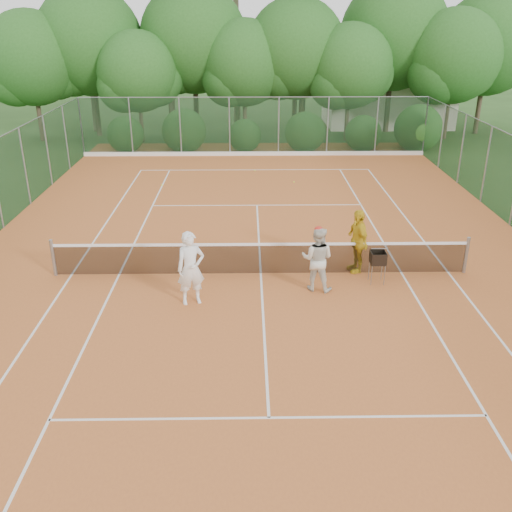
{
  "coord_description": "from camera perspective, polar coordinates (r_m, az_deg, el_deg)",
  "views": [
    {
      "loc": [
        -0.38,
        -15.02,
        7.02
      ],
      "look_at": [
        -0.16,
        -1.2,
        1.1
      ],
      "focal_mm": 40.0,
      "sensor_mm": 36.0,
      "label": 1
    }
  ],
  "objects": [
    {
      "name": "court_markings",
      "position": [
        16.57,
        0.48,
        -1.78
      ],
      "size": [
        11.03,
        23.83,
        0.01
      ],
      "color": "white",
      "rests_on": "clay_court"
    },
    {
      "name": "stray_ball_c",
      "position": [
        27.53,
        -0.11,
        8.54
      ],
      "size": [
        0.07,
        0.07,
        0.07
      ],
      "primitive_type": "sphere",
      "color": "#CBDC33",
      "rests_on": "clay_court"
    },
    {
      "name": "fence_back",
      "position": [
        30.52,
        -0.2,
        12.81
      ],
      "size": [
        18.07,
        0.07,
        3.0
      ],
      "color": "#19381E",
      "rests_on": "clay_court"
    },
    {
      "name": "ground",
      "position": [
        16.58,
        0.48,
        -1.86
      ],
      "size": [
        120.0,
        120.0,
        0.0
      ],
      "primitive_type": "plane",
      "color": "#254719",
      "rests_on": "ground"
    },
    {
      "name": "player_white",
      "position": [
        14.65,
        -6.53,
        -1.24
      ],
      "size": [
        0.82,
        0.65,
        1.96
      ],
      "primitive_type": "imported",
      "rotation": [
        0.0,
        0.0,
        0.28
      ],
      "color": "white",
      "rests_on": "clay_court"
    },
    {
      "name": "tropical_treeline",
      "position": [
        35.34,
        2.15,
        20.09
      ],
      "size": [
        32.1,
        8.49,
        15.03
      ],
      "color": "brown",
      "rests_on": "ground"
    },
    {
      "name": "stray_ball_a",
      "position": [
        25.48,
        -9.4,
        7.01
      ],
      "size": [
        0.07,
        0.07,
        0.07
      ],
      "primitive_type": "sphere",
      "color": "#C8DB33",
      "rests_on": "clay_court"
    },
    {
      "name": "ball_hopper",
      "position": [
        16.12,
        12.1,
        -0.23
      ],
      "size": [
        0.4,
        0.4,
        0.92
      ],
      "rotation": [
        0.0,
        0.0,
        -0.15
      ],
      "color": "gray",
      "rests_on": "clay_court"
    },
    {
      "name": "player_center_grp",
      "position": [
        15.4,
        6.15,
        -0.27
      ],
      "size": [
        1.04,
        0.92,
        1.83
      ],
      "color": "silver",
      "rests_on": "clay_court"
    },
    {
      "name": "club_building",
      "position": [
        40.51,
        12.91,
        14.81
      ],
      "size": [
        8.0,
        5.0,
        3.0
      ],
      "primitive_type": "cube",
      "color": "beige",
      "rests_on": "ground"
    },
    {
      "name": "stray_ball_b",
      "position": [
        25.68,
        3.82,
        7.4
      ],
      "size": [
        0.07,
        0.07,
        0.07
      ],
      "primitive_type": "sphere",
      "color": "#D1EA36",
      "rests_on": "clay_court"
    },
    {
      "name": "clay_court",
      "position": [
        16.58,
        0.48,
        -1.83
      ],
      "size": [
        18.0,
        36.0,
        0.02
      ],
      "primitive_type": "cube",
      "color": "#C2662C",
      "rests_on": "ground"
    },
    {
      "name": "player_yellow",
      "position": [
        16.66,
        10.11,
        1.5
      ],
      "size": [
        0.72,
        1.19,
        1.89
      ],
      "primitive_type": "imported",
      "rotation": [
        0.0,
        0.0,
        -1.32
      ],
      "color": "gold",
      "rests_on": "clay_court"
    },
    {
      "name": "tennis_net",
      "position": [
        16.37,
        0.49,
        -0.17
      ],
      "size": [
        11.97,
        0.1,
        1.1
      ],
      "color": "gray",
      "rests_on": "clay_court"
    }
  ]
}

